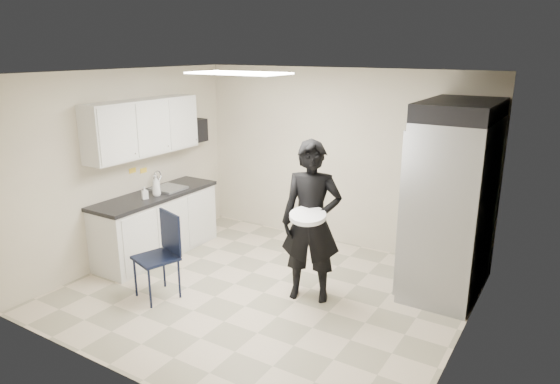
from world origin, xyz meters
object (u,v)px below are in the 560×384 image
Objects in this scene: folding_chair at (156,258)px; lower_counter at (157,226)px; commercial_fridge at (452,207)px; man_tuxedo at (311,222)px.

lower_counter is at bearing 152.39° from folding_chair.
commercial_fridge is at bearing 15.88° from lower_counter.
man_tuxedo is (-1.30, -1.07, -0.10)m from commercial_fridge.
lower_counter is 1.00× the size of man_tuxedo.
commercial_fridge is 1.11× the size of man_tuxedo.
commercial_fridge is at bearing 53.13° from folding_chair.
folding_chair is (0.94, -0.95, 0.07)m from lower_counter.
man_tuxedo reaches higher than folding_chair.
folding_chair is at bearing -167.11° from man_tuxedo.
man_tuxedo is at bearing -140.66° from commercial_fridge.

